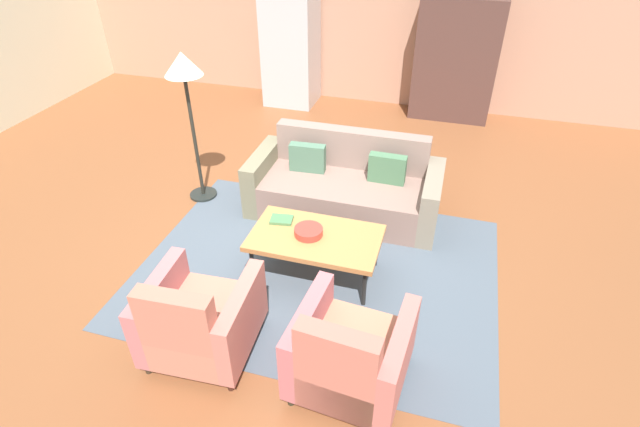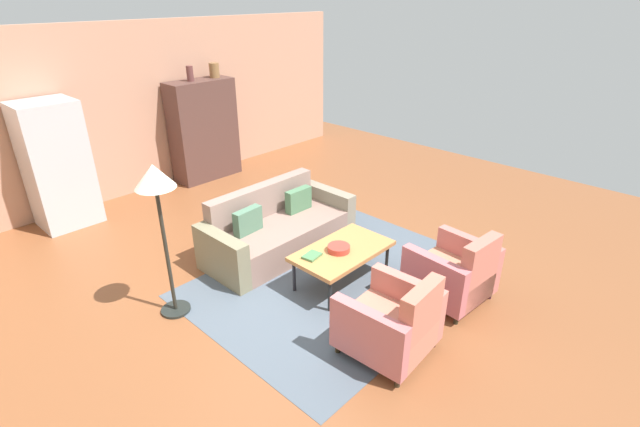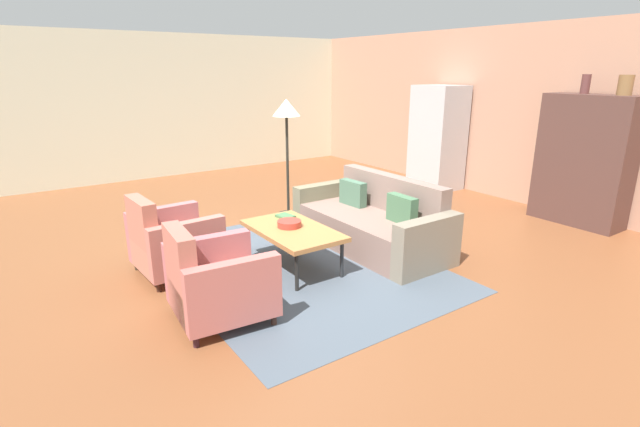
{
  "view_description": "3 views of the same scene",
  "coord_description": "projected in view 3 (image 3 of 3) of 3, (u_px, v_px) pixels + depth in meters",
  "views": [
    {
      "loc": [
        1.55,
        -3.82,
        3.18
      ],
      "look_at": [
        0.51,
        -0.24,
        0.58
      ],
      "focal_mm": 27.31,
      "sensor_mm": 36.0,
      "label": 1
    },
    {
      "loc": [
        -3.12,
        -3.5,
        3.21
      ],
      "look_at": [
        0.8,
        0.2,
        0.62
      ],
      "focal_mm": 26.08,
      "sensor_mm": 36.0,
      "label": 2
    },
    {
      "loc": [
        4.69,
        -2.94,
        2.13
      ],
      "look_at": [
        0.4,
        0.03,
        0.52
      ],
      "focal_mm": 26.38,
      "sensor_mm": 36.0,
      "label": 3
    }
  ],
  "objects": [
    {
      "name": "ground_plane",
      "position": [
        300.0,
        245.0,
        5.91
      ],
      "size": [
        11.98,
        11.98,
        0.0
      ],
      "primitive_type": "plane",
      "color": "brown"
    },
    {
      "name": "vase_round",
      "position": [
        625.0,
        85.0,
        5.96
      ],
      "size": [
        0.18,
        0.18,
        0.25
      ],
      "primitive_type": "cylinder",
      "color": "brown",
      "rests_on": "cabinet"
    },
    {
      "name": "armchair_right",
      "position": [
        214.0,
        284.0,
        4.07
      ],
      "size": [
        0.86,
        0.86,
        0.88
      ],
      "rotation": [
        0.0,
        0.0,
        -0.08
      ],
      "color": "black",
      "rests_on": "ground"
    },
    {
      "name": "wall_left",
      "position": [
        166.0,
        106.0,
        9.42
      ],
      "size": [
        0.12,
        8.24,
        2.8
      ],
      "primitive_type": "cube",
      "color": "beige",
      "rests_on": "ground"
    },
    {
      "name": "refrigerator",
      "position": [
        438.0,
        138.0,
        8.51
      ],
      "size": [
        0.8,
        0.73,
        1.85
      ],
      "color": "#B7BABF",
      "rests_on": "ground"
    },
    {
      "name": "fruit_bowl",
      "position": [
        289.0,
        224.0,
        5.18
      ],
      "size": [
        0.26,
        0.26,
        0.07
      ],
      "primitive_type": "cylinder",
      "color": "#B0372D",
      "rests_on": "coffee_table"
    },
    {
      "name": "area_rug",
      "position": [
        297.0,
        265.0,
        5.3
      ],
      "size": [
        3.4,
        2.6,
        0.01
      ],
      "primitive_type": "cube",
      "color": "#4B5763",
      "rests_on": "ground"
    },
    {
      "name": "floor_lamp",
      "position": [
        287.0,
        119.0,
        6.71
      ],
      "size": [
        0.4,
        0.4,
        1.72
      ],
      "color": "black",
      "rests_on": "ground"
    },
    {
      "name": "coffee_table",
      "position": [
        293.0,
        232.0,
        5.15
      ],
      "size": [
        1.2,
        0.7,
        0.46
      ],
      "color": "black",
      "rests_on": "ground"
    },
    {
      "name": "armchair_left",
      "position": [
        170.0,
        244.0,
        5.01
      ],
      "size": [
        0.85,
        0.85,
        0.88
      ],
      "rotation": [
        0.0,
        0.0,
        0.06
      ],
      "color": "black",
      "rests_on": "ground"
    },
    {
      "name": "wall_back",
      "position": [
        510.0,
        115.0,
        7.74
      ],
      "size": [
        9.98,
        0.12,
        2.8
      ],
      "primitive_type": "cube",
      "color": "tan",
      "rests_on": "ground"
    },
    {
      "name": "cabinet",
      "position": [
        584.0,
        161.0,
        6.54
      ],
      "size": [
        1.2,
        0.51,
        1.8
      ],
      "color": "#4F332D",
      "rests_on": "ground"
    },
    {
      "name": "vase_tall",
      "position": [
        586.0,
        84.0,
        6.35
      ],
      "size": [
        0.12,
        0.12,
        0.26
      ],
      "primitive_type": "cylinder",
      "color": "brown",
      "rests_on": "cabinet"
    },
    {
      "name": "book_stack",
      "position": [
        285.0,
        216.0,
        5.5
      ],
      "size": [
        0.23,
        0.19,
        0.03
      ],
      "color": "#457749",
      "rests_on": "coffee_table"
    },
    {
      "name": "couch",
      "position": [
        374.0,
        223.0,
        5.83
      ],
      "size": [
        2.1,
        0.91,
        0.86
      ],
      "rotation": [
        0.0,
        0.0,
        3.15
      ],
      "color": "#86685D",
      "rests_on": "ground"
    }
  ]
}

